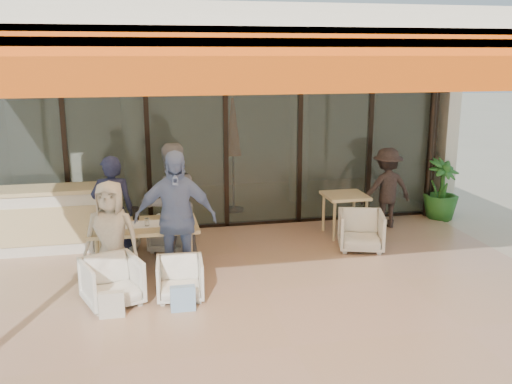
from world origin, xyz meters
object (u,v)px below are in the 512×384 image
dining_table (143,228)px  chair_near_right (180,277)px  diner_navy (113,212)px  potted_palm (441,189)px  chair_far_right (170,233)px  standing_woman (386,189)px  host_counter (53,219)px  diner_periwinkle (175,219)px  diner_grey (171,204)px  diner_cream (111,236)px  chair_far_left (116,235)px  chair_near_left (112,280)px  side_table (345,200)px  side_chair (361,229)px

dining_table → chair_near_right: size_ratio=2.50×
diner_navy → potted_palm: size_ratio=1.44×
chair_far_right → standing_woman: (3.87, 0.44, 0.43)m
host_counter → diner_periwinkle: bearing=-44.3°
diner_grey → diner_cream: 1.24m
host_counter → chair_near_right: host_counter is taller
chair_near_right → dining_table: bearing=117.6°
dining_table → potted_palm: (5.56, 1.71, -0.11)m
diner_cream → host_counter: bearing=132.8°
host_counter → dining_table: (1.39, -1.32, 0.16)m
chair_far_left → diner_cream: size_ratio=0.43×
dining_table → chair_near_left: 1.10m
diner_grey → diner_cream: bearing=31.8°
chair_far_left → host_counter: bearing=-8.3°
chair_far_left → chair_near_left: bearing=102.7°
chair_near_left → diner_cream: (0.00, 0.50, 0.40)m
chair_far_left → chair_near_left: size_ratio=0.95×
chair_far_left → potted_palm: potted_palm is taller
diner_cream → potted_palm: 6.36m
chair_far_right → standing_woman: standing_woman is taller
diner_cream → side_table: size_ratio=1.99×
chair_far_right → diner_periwinkle: bearing=110.9°
dining_table → chair_far_right: 1.11m
dining_table → diner_grey: diner_grey is taller
diner_cream → chair_far_right: bearing=73.1°
dining_table → standing_woman: size_ratio=1.02×
chair_far_right → diner_periwinkle: 1.53m
host_counter → chair_near_left: host_counter is taller
chair_near_right → side_table: bearing=37.9°
host_counter → dining_table: 1.92m
chair_near_right → potted_palm: 5.79m
chair_far_right → potted_palm: bearing=-150.7°
host_counter → side_chair: size_ratio=2.62×
dining_table → chair_far_right: (0.43, 0.94, -0.38)m
dining_table → chair_near_left: dining_table is taller
chair_far_left → chair_near_left: (0.00, -1.90, 0.02)m
diner_periwinkle → side_table: diner_periwinkle is taller
dining_table → diner_grey: bearing=46.0°
side_table → side_chair: (0.00, -0.75, -0.28)m
chair_near_left → side_chair: side_chair is taller
dining_table → diner_navy: size_ratio=0.90×
dining_table → diner_cream: bearing=-132.1°
dining_table → diner_navy: diner_navy is taller
host_counter → standing_woman: standing_woman is taller
host_counter → side_table: 4.80m
dining_table → side_table: bearing=17.7°
chair_far_right → diner_cream: bearing=79.9°
chair_near_right → side_table: 3.63m
diner_navy → diner_periwinkle: size_ratio=0.90×
dining_table → standing_woman: (4.29, 1.38, 0.05)m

